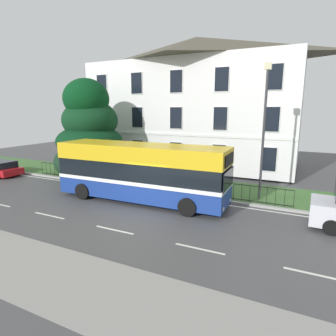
{
  "coord_description": "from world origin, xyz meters",
  "views": [
    {
      "loc": [
        7.19,
        -11.28,
        5.27
      ],
      "look_at": [
        -0.01,
        3.74,
        1.77
      ],
      "focal_mm": 30.03,
      "sensor_mm": 36.0,
      "label": 1
    }
  ],
  "objects_px": {
    "georgian_townhouse": "(195,102)",
    "street_lamp_post": "(264,125)",
    "evergreen_tree": "(90,138)",
    "single_decker_bus": "(141,172)",
    "litter_bin": "(163,178)"
  },
  "relations": [
    {
      "from": "evergreen_tree",
      "to": "single_decker_bus",
      "type": "height_order",
      "value": "evergreen_tree"
    },
    {
      "from": "single_decker_bus",
      "to": "litter_bin",
      "type": "bearing_deg",
      "value": 90.98
    },
    {
      "from": "litter_bin",
      "to": "evergreen_tree",
      "type": "bearing_deg",
      "value": 171.45
    },
    {
      "from": "evergreen_tree",
      "to": "litter_bin",
      "type": "height_order",
      "value": "evergreen_tree"
    },
    {
      "from": "street_lamp_post",
      "to": "litter_bin",
      "type": "distance_m",
      "value": 7.38
    },
    {
      "from": "georgian_townhouse",
      "to": "street_lamp_post",
      "type": "relative_size",
      "value": 2.49
    },
    {
      "from": "georgian_townhouse",
      "to": "single_decker_bus",
      "type": "bearing_deg",
      "value": -84.09
    },
    {
      "from": "georgian_townhouse",
      "to": "single_decker_bus",
      "type": "xyz_separation_m",
      "value": [
        1.26,
        -12.17,
        -4.19
      ]
    },
    {
      "from": "evergreen_tree",
      "to": "single_decker_bus",
      "type": "relative_size",
      "value": 0.8
    },
    {
      "from": "evergreen_tree",
      "to": "litter_bin",
      "type": "relative_size",
      "value": 7.74
    },
    {
      "from": "evergreen_tree",
      "to": "single_decker_bus",
      "type": "xyz_separation_m",
      "value": [
        7.33,
        -4.18,
        -1.22
      ]
    },
    {
      "from": "street_lamp_post",
      "to": "evergreen_tree",
      "type": "bearing_deg",
      "value": 174.57
    },
    {
      "from": "georgian_townhouse",
      "to": "litter_bin",
      "type": "height_order",
      "value": "georgian_townhouse"
    },
    {
      "from": "single_decker_bus",
      "to": "street_lamp_post",
      "type": "distance_m",
      "value": 7.37
    },
    {
      "from": "georgian_townhouse",
      "to": "litter_bin",
      "type": "relative_size",
      "value": 17.92
    }
  ]
}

